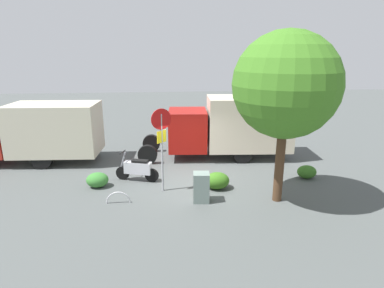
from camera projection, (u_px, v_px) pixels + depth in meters
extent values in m
plane|color=#494E4D|center=(193.00, 182.00, 12.84)|extent=(60.00, 60.00, 0.00)
cylinder|color=black|center=(236.00, 143.00, 16.75)|extent=(0.92, 0.31, 0.90)
cylinder|color=black|center=(243.00, 154.00, 14.93)|extent=(0.92, 0.31, 0.90)
cylinder|color=black|center=(151.00, 143.00, 16.63)|extent=(0.92, 0.31, 0.90)
cylinder|color=black|center=(148.00, 155.00, 14.81)|extent=(0.92, 0.31, 0.90)
cube|color=beige|center=(249.00, 123.00, 15.50)|extent=(4.10, 2.48, 2.52)
cube|color=#9D130E|center=(188.00, 130.00, 15.51)|extent=(1.95, 2.22, 1.90)
cube|color=black|center=(187.00, 117.00, 15.34)|extent=(1.95, 2.07, 0.60)
cylinder|color=black|center=(57.00, 147.00, 16.00)|extent=(0.91, 0.30, 0.90)
cylinder|color=black|center=(42.00, 159.00, 14.18)|extent=(0.91, 0.30, 0.90)
cube|color=beige|center=(56.00, 129.00, 14.78)|extent=(4.05, 2.42, 2.32)
cylinder|color=black|center=(123.00, 173.00, 13.03)|extent=(0.56, 0.26, 0.56)
cylinder|color=black|center=(152.00, 175.00, 12.78)|extent=(0.56, 0.26, 0.56)
cube|color=silver|center=(138.00, 168.00, 12.81)|extent=(1.15, 0.64, 0.48)
cube|color=black|center=(140.00, 162.00, 12.72)|extent=(0.69, 0.46, 0.12)
cylinder|color=slate|center=(123.00, 160.00, 12.86)|extent=(0.29, 0.15, 0.69)
cylinder|color=black|center=(122.00, 152.00, 12.76)|extent=(0.20, 0.54, 0.04)
cylinder|color=#9E9EA3|center=(162.00, 153.00, 11.64)|extent=(0.08, 0.08, 2.94)
cylinder|color=red|center=(161.00, 119.00, 11.26)|extent=(0.71, 0.32, 0.76)
cube|color=yellow|center=(162.00, 137.00, 11.44)|extent=(0.33, 0.33, 0.44)
cylinder|color=#47301E|center=(280.00, 162.00, 10.89)|extent=(0.31, 0.31, 2.82)
sphere|color=#3C7520|center=(286.00, 85.00, 10.16)|extent=(3.46, 3.46, 3.46)
cube|color=slate|center=(201.00, 187.00, 11.04)|extent=(0.59, 0.54, 1.06)
torus|color=#B7B7BC|center=(119.00, 203.00, 11.06)|extent=(0.85, 0.06, 0.85)
ellipsoid|color=#34651A|center=(217.00, 181.00, 12.15)|extent=(0.94, 0.77, 0.64)
ellipsoid|color=#387A30|center=(97.00, 180.00, 12.30)|extent=(0.84, 0.69, 0.58)
ellipsoid|color=#32631F|center=(307.00, 172.00, 13.17)|extent=(0.79, 0.65, 0.54)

